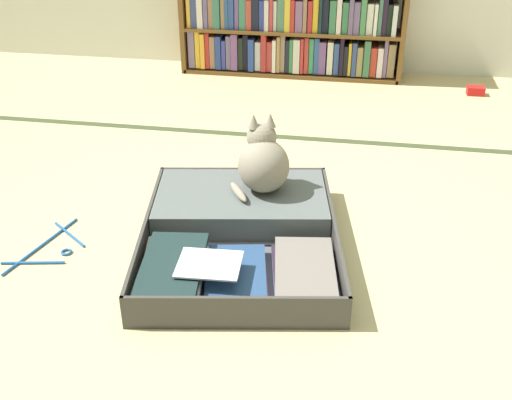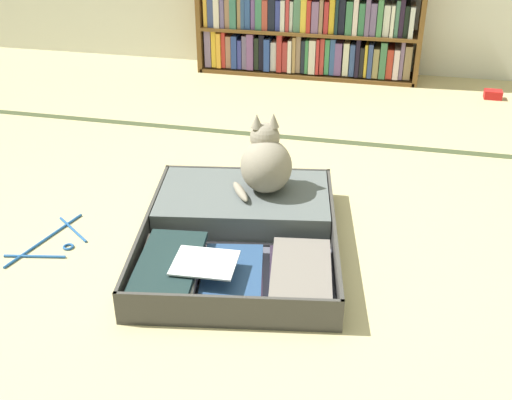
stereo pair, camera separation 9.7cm
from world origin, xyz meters
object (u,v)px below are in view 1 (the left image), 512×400
Objects in this scene: open_suitcase at (238,228)px; clothes_hanger at (50,248)px; black_cat at (263,162)px; bookshelf at (291,11)px; small_red_pouch at (476,91)px.

clothes_hanger is at bearing -165.26° from open_suitcase.
clothes_hanger is (-0.72, -0.38, -0.22)m from black_cat.
small_red_pouch is (1.15, -0.23, -0.38)m from bookshelf.
bookshelf is 4.75× the size of black_cat.
small_red_pouch is at bearing 59.17° from open_suitcase.
bookshelf is 2.33m from clothes_hanger.
clothes_hanger is at bearing -105.06° from bookshelf.
open_suitcase is at bearing -88.14° from bookshelf.
clothes_hanger is 2.65m from small_red_pouch.
small_red_pouch is at bearing 57.56° from black_cat.
bookshelf is 3.58× the size of clothes_hanger.
black_cat is 0.84m from clothes_hanger.
open_suitcase is 9.70× the size of small_red_pouch.
bookshelf is at bearing 91.86° from open_suitcase.
bookshelf reaches higher than clothes_hanger.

